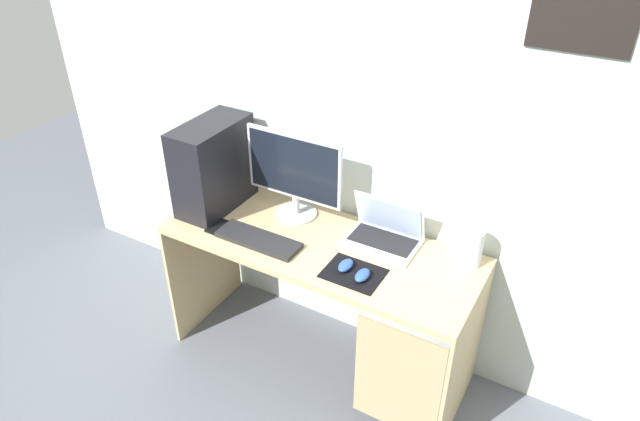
# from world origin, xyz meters

# --- Properties ---
(ground_plane) EXTENTS (8.00, 8.00, 0.00)m
(ground_plane) POSITION_xyz_m (0.00, 0.00, 0.00)
(ground_plane) COLOR slate
(wall_back) EXTENTS (4.00, 0.05, 2.60)m
(wall_back) POSITION_xyz_m (0.00, 0.33, 1.30)
(wall_back) COLOR beige
(wall_back) RESTS_ON ground_plane
(desk) EXTENTS (1.53, 0.58, 0.78)m
(desk) POSITION_xyz_m (0.02, -0.01, 0.62)
(desk) COLOR tan
(desk) RESTS_ON ground_plane
(pc_tower) EXTENTS (0.22, 0.43, 0.46)m
(pc_tower) POSITION_xyz_m (-0.64, 0.03, 1.01)
(pc_tower) COLOR black
(pc_tower) RESTS_ON desk
(monitor) EXTENTS (0.52, 0.21, 0.45)m
(monitor) POSITION_xyz_m (-0.23, 0.14, 1.02)
(monitor) COLOR #B7BCC6
(monitor) RESTS_ON desk
(laptop) EXTENTS (0.35, 0.24, 0.22)m
(laptop) POSITION_xyz_m (0.26, 0.16, 0.82)
(laptop) COLOR silver
(laptop) RESTS_ON desk
(speaker) EXTENTS (0.09, 0.09, 0.18)m
(speaker) POSITION_xyz_m (0.67, 0.19, 0.87)
(speaker) COLOR white
(speaker) RESTS_ON desk
(keyboard) EXTENTS (0.42, 0.14, 0.02)m
(keyboard) POSITION_xyz_m (-0.26, -0.14, 0.79)
(keyboard) COLOR #232326
(keyboard) RESTS_ON desk
(mousepad) EXTENTS (0.26, 0.20, 0.00)m
(mousepad) POSITION_xyz_m (0.25, -0.13, 0.78)
(mousepad) COLOR black
(mousepad) RESTS_ON desk
(mouse_left) EXTENTS (0.06, 0.10, 0.03)m
(mouse_left) POSITION_xyz_m (0.20, -0.12, 0.80)
(mouse_left) COLOR #2D51B2
(mouse_left) RESTS_ON mousepad
(mouse_right) EXTENTS (0.06, 0.10, 0.03)m
(mouse_right) POSITION_xyz_m (0.30, -0.15, 0.80)
(mouse_right) COLOR #2D51B2
(mouse_right) RESTS_ON mousepad
(cell_phone) EXTENTS (0.07, 0.13, 0.01)m
(cell_phone) POSITION_xyz_m (-0.50, -0.14, 0.78)
(cell_phone) COLOR black
(cell_phone) RESTS_ON desk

